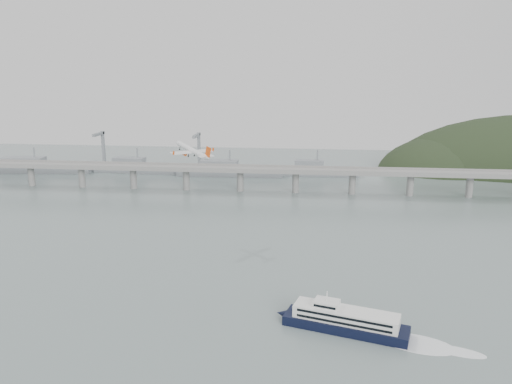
# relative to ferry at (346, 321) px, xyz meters

# --- Properties ---
(ground) EXTENTS (900.00, 900.00, 0.00)m
(ground) POSITION_rel_ferry_xyz_m (-48.78, 40.25, -4.46)
(ground) COLOR slate
(ground) RESTS_ON ground
(bridge) EXTENTS (800.00, 22.00, 23.90)m
(bridge) POSITION_rel_ferry_xyz_m (-49.93, 240.25, 13.19)
(bridge) COLOR gray
(bridge) RESTS_ON ground
(distant_fleet) EXTENTS (453.00, 60.90, 40.00)m
(distant_fleet) POSITION_rel_ferry_xyz_m (-204.13, 305.33, 1.77)
(distant_fleet) COLOR slate
(distant_fleet) RESTS_ON ground
(ferry) EXTENTS (85.24, 32.92, 16.43)m
(ferry) POSITION_rel_ferry_xyz_m (0.00, 0.00, 0.00)
(ferry) COLOR black
(ferry) RESTS_ON ground
(airliner) EXTENTS (30.17, 28.52, 10.75)m
(airliner) POSITION_rel_ferry_xyz_m (-90.63, 108.29, 54.05)
(airliner) COLOR white
(airliner) RESTS_ON ground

